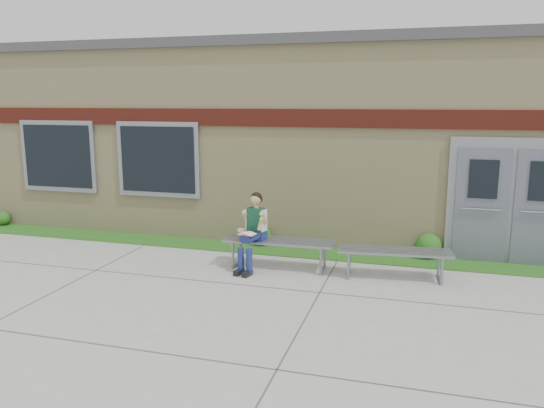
% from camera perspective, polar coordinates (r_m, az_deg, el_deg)
% --- Properties ---
extents(ground, '(80.00, 80.00, 0.00)m').
position_cam_1_polar(ground, '(8.16, -2.55, -10.02)').
color(ground, '#9E9E99').
rests_on(ground, ground).
extents(grass_strip, '(16.00, 0.80, 0.02)m').
position_cam_1_polar(grass_strip, '(10.53, 1.95, -5.07)').
color(grass_strip, '#2B5516').
rests_on(grass_strip, ground).
extents(school_building, '(16.20, 6.22, 4.20)m').
position_cam_1_polar(school_building, '(13.45, 5.54, 7.47)').
color(school_building, beige).
rests_on(school_building, ground).
extents(bench_left, '(1.98, 0.60, 0.51)m').
position_cam_1_polar(bench_left, '(9.42, 0.75, -4.58)').
color(bench_left, gray).
rests_on(bench_left, ground).
extents(bench_right, '(1.91, 0.69, 0.49)m').
position_cam_1_polar(bench_right, '(9.13, 13.01, -5.51)').
color(bench_right, gray).
rests_on(bench_right, ground).
extents(girl, '(0.47, 0.80, 1.36)m').
position_cam_1_polar(girl, '(9.26, -2.06, -2.69)').
color(girl, navy).
rests_on(girl, ground).
extents(shrub_west, '(0.32, 0.32, 0.32)m').
position_cam_1_polar(shrub_west, '(14.14, -26.95, -1.38)').
color(shrub_west, '#2B5516').
rests_on(shrub_west, grass_strip).
extents(shrub_mid, '(0.39, 0.39, 0.39)m').
position_cam_1_polar(shrub_mid, '(10.87, -1.07, -3.42)').
color(shrub_mid, '#2B5516').
rests_on(shrub_mid, grass_strip).
extents(shrub_east, '(0.47, 0.47, 0.47)m').
position_cam_1_polar(shrub_east, '(10.42, 16.49, -4.30)').
color(shrub_east, '#2B5516').
rests_on(shrub_east, grass_strip).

